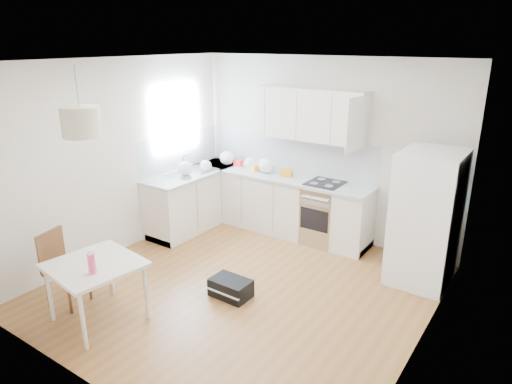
% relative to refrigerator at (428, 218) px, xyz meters
% --- Properties ---
extents(floor, '(4.20, 4.20, 0.00)m').
position_rel_refrigerator_xyz_m(floor, '(-1.75, -1.46, -0.84)').
color(floor, brown).
rests_on(floor, ground).
extents(ceiling, '(4.20, 4.20, 0.00)m').
position_rel_refrigerator_xyz_m(ceiling, '(-1.75, -1.46, 1.86)').
color(ceiling, white).
rests_on(ceiling, wall_back).
extents(wall_back, '(4.20, 0.00, 4.20)m').
position_rel_refrigerator_xyz_m(wall_back, '(-1.75, 0.64, 0.51)').
color(wall_back, beige).
rests_on(wall_back, floor).
extents(wall_left, '(0.00, 4.20, 4.20)m').
position_rel_refrigerator_xyz_m(wall_left, '(-3.85, -1.46, 0.51)').
color(wall_left, beige).
rests_on(wall_left, floor).
extents(wall_right, '(0.00, 4.20, 4.20)m').
position_rel_refrigerator_xyz_m(wall_right, '(0.35, -1.46, 0.51)').
color(wall_right, beige).
rests_on(wall_right, floor).
extents(window_glassblock, '(0.02, 1.00, 1.00)m').
position_rel_refrigerator_xyz_m(window_glassblock, '(-3.84, -0.31, 0.91)').
color(window_glassblock, '#BFE0F9').
rests_on(window_glassblock, wall_left).
extents(cabinets_back, '(3.00, 0.60, 0.88)m').
position_rel_refrigerator_xyz_m(cabinets_back, '(-2.35, 0.34, -0.40)').
color(cabinets_back, silver).
rests_on(cabinets_back, floor).
extents(cabinets_left, '(0.60, 1.80, 0.88)m').
position_rel_refrigerator_xyz_m(cabinets_left, '(-3.55, -0.26, -0.40)').
color(cabinets_left, silver).
rests_on(cabinets_left, floor).
extents(counter_back, '(3.02, 0.64, 0.04)m').
position_rel_refrigerator_xyz_m(counter_back, '(-2.35, 0.34, 0.06)').
color(counter_back, '#B5B7BA').
rests_on(counter_back, cabinets_back).
extents(counter_left, '(0.64, 1.82, 0.04)m').
position_rel_refrigerator_xyz_m(counter_left, '(-3.55, -0.26, 0.06)').
color(counter_left, '#B5B7BA').
rests_on(counter_left, cabinets_left).
extents(backsplash_back, '(3.00, 0.01, 0.58)m').
position_rel_refrigerator_xyz_m(backsplash_back, '(-2.35, 0.63, 0.37)').
color(backsplash_back, silver).
rests_on(backsplash_back, wall_back).
extents(backsplash_left, '(0.01, 1.80, 0.58)m').
position_rel_refrigerator_xyz_m(backsplash_left, '(-3.85, -0.26, 0.37)').
color(backsplash_left, silver).
rests_on(backsplash_left, wall_left).
extents(upper_cabinets, '(1.70, 0.32, 0.75)m').
position_rel_refrigerator_xyz_m(upper_cabinets, '(-1.90, 0.48, 1.04)').
color(upper_cabinets, silver).
rests_on(upper_cabinets, wall_back).
extents(range_oven, '(0.50, 0.61, 0.88)m').
position_rel_refrigerator_xyz_m(range_oven, '(-1.55, 0.34, -0.40)').
color(range_oven, silver).
rests_on(range_oven, floor).
extents(sink, '(0.50, 0.80, 0.16)m').
position_rel_refrigerator_xyz_m(sink, '(-3.55, -0.31, 0.08)').
color(sink, silver).
rests_on(sink, counter_left).
extents(refrigerator, '(0.81, 0.84, 1.68)m').
position_rel_refrigerator_xyz_m(refrigerator, '(0.00, 0.00, 0.00)').
color(refrigerator, white).
rests_on(refrigerator, floor).
extents(dining_table, '(0.98, 0.98, 0.68)m').
position_rel_refrigerator_xyz_m(dining_table, '(-2.65, -2.87, -0.23)').
color(dining_table, beige).
rests_on(dining_table, floor).
extents(dining_chair, '(0.44, 0.44, 0.88)m').
position_rel_refrigerator_xyz_m(dining_chair, '(-3.20, -2.86, -0.40)').
color(dining_chair, '#452614').
rests_on(dining_chair, floor).
extents(drink_bottle, '(0.09, 0.09, 0.26)m').
position_rel_refrigerator_xyz_m(drink_bottle, '(-2.48, -3.01, -0.03)').
color(drink_bottle, '#DA3C72').
rests_on(drink_bottle, dining_table).
extents(gym_bag, '(0.48, 0.32, 0.22)m').
position_rel_refrigerator_xyz_m(gym_bag, '(-1.76, -1.69, -0.73)').
color(gym_bag, black).
rests_on(gym_bag, floor).
extents(pendant_lamp, '(0.40, 0.40, 0.28)m').
position_rel_refrigerator_xyz_m(pendant_lamp, '(-2.58, -2.87, 1.34)').
color(pendant_lamp, '#BAA98F').
rests_on(pendant_lamp, ceiling).
extents(grocery_bag_a, '(0.25, 0.21, 0.23)m').
position_rel_refrigerator_xyz_m(grocery_bag_a, '(-3.38, 0.37, 0.20)').
color(grocery_bag_a, white).
rests_on(grocery_bag_a, counter_back).
extents(grocery_bag_b, '(0.23, 0.19, 0.21)m').
position_rel_refrigerator_xyz_m(grocery_bag_b, '(-2.88, 0.34, 0.18)').
color(grocery_bag_b, white).
rests_on(grocery_bag_b, counter_back).
extents(grocery_bag_c, '(0.26, 0.22, 0.24)m').
position_rel_refrigerator_xyz_m(grocery_bag_c, '(-2.57, 0.33, 0.20)').
color(grocery_bag_c, white).
rests_on(grocery_bag_c, counter_back).
extents(grocery_bag_d, '(0.20, 0.17, 0.18)m').
position_rel_refrigerator_xyz_m(grocery_bag_d, '(-3.43, -0.12, 0.17)').
color(grocery_bag_d, white).
rests_on(grocery_bag_d, counter_back).
extents(grocery_bag_e, '(0.24, 0.20, 0.22)m').
position_rel_refrigerator_xyz_m(grocery_bag_e, '(-3.54, -0.48, 0.19)').
color(grocery_bag_e, white).
rests_on(grocery_bag_e, counter_left).
extents(snack_orange, '(0.18, 0.14, 0.11)m').
position_rel_refrigerator_xyz_m(snack_orange, '(-2.20, 0.34, 0.14)').
color(snack_orange, orange).
rests_on(snack_orange, counter_back).
extents(snack_yellow, '(0.17, 0.13, 0.10)m').
position_rel_refrigerator_xyz_m(snack_yellow, '(-2.80, 0.30, 0.13)').
color(snack_yellow, orange).
rests_on(snack_yellow, counter_back).
extents(snack_red, '(0.15, 0.10, 0.10)m').
position_rel_refrigerator_xyz_m(snack_red, '(-3.18, 0.41, 0.13)').
color(snack_red, red).
rests_on(snack_red, counter_back).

